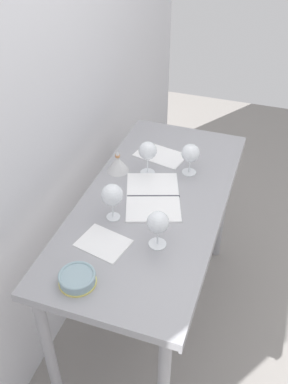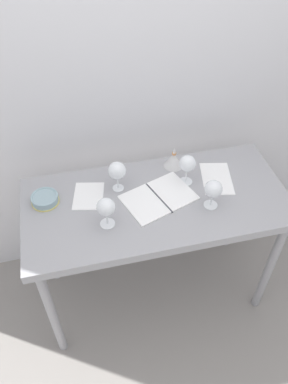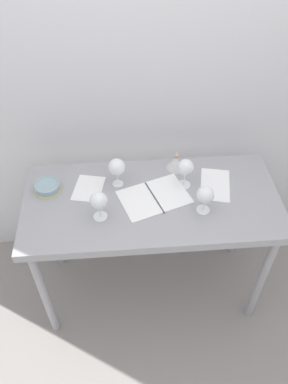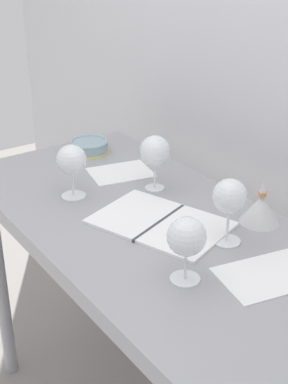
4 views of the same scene
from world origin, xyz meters
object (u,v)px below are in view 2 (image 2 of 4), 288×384
(wine_glass_far_right, at_px, (187,164))
(wine_glass_far_left, at_px, (117,171))
(open_notebook, at_px, (159,197))
(tasting_sheet_upper, at_px, (217,178))
(decanter_funnel, at_px, (174,160))
(tasting_sheet_lower, at_px, (89,196))
(wine_glass_near_left, at_px, (106,208))
(wine_glass_near_right, at_px, (213,190))
(tasting_bowl, at_px, (45,199))

(wine_glass_far_right, relative_size, wine_glass_far_left, 1.02)
(open_notebook, bearing_deg, tasting_sheet_upper, -7.71)
(open_notebook, distance_m, decanter_funnel, 0.28)
(wine_glass_far_left, distance_m, open_notebook, 0.26)
(wine_glass_far_right, relative_size, tasting_sheet_lower, 0.88)
(decanter_funnel, bearing_deg, open_notebook, -122.54)
(wine_glass_near_left, distance_m, tasting_sheet_upper, 0.68)
(tasting_sheet_upper, bearing_deg, tasting_sheet_lower, -170.04)
(tasting_sheet_upper, height_order, decanter_funnel, decanter_funnel)
(tasting_sheet_upper, xyz_separation_m, decanter_funnel, (-0.20, 0.16, 0.04))
(wine_glass_near_right, distance_m, wine_glass_near_left, 0.54)
(tasting_sheet_lower, bearing_deg, wine_glass_far_right, 11.05)
(wine_glass_near_left, xyz_separation_m, tasting_sheet_lower, (-0.07, 0.21, -0.12))
(open_notebook, xyz_separation_m, decanter_funnel, (0.15, 0.23, 0.04))
(wine_glass_far_left, bearing_deg, open_notebook, -32.02)
(wine_glass_near_right, xyz_separation_m, wine_glass_near_left, (-0.54, -0.00, 0.00))
(wine_glass_near_right, height_order, wine_glass_near_left, wine_glass_near_left)
(wine_glass_near_left, distance_m, decanter_funnel, 0.57)
(tasting_sheet_upper, relative_size, tasting_bowl, 1.80)
(open_notebook, bearing_deg, tasting_sheet_lower, 145.27)
(tasting_bowl, distance_m, decanter_funnel, 0.74)
(open_notebook, bearing_deg, wine_glass_far_right, 6.67)
(wine_glass_far_right, height_order, tasting_sheet_lower, wine_glass_far_right)
(wine_glass_near_right, bearing_deg, decanter_funnel, 105.85)
(tasting_sheet_upper, bearing_deg, wine_glass_far_left, -172.99)
(tasting_sheet_upper, height_order, tasting_bowl, tasting_bowl)
(tasting_bowl, bearing_deg, wine_glass_far_right, -1.68)
(wine_glass_near_left, xyz_separation_m, decanter_funnel, (0.44, 0.35, -0.07))
(tasting_sheet_lower, bearing_deg, tasting_sheet_upper, 10.31)
(wine_glass_near_right, distance_m, tasting_sheet_upper, 0.24)
(tasting_bowl, relative_size, decanter_funnel, 1.13)
(wine_glass_near_left, relative_size, open_notebook, 0.40)
(wine_glass_near_right, bearing_deg, wine_glass_far_right, 110.04)
(open_notebook, height_order, tasting_bowl, tasting_bowl)
(wine_glass_far_right, xyz_separation_m, wine_glass_far_left, (-0.37, 0.04, -0.00))
(wine_glass_near_left, height_order, wine_glass_far_left, wine_glass_far_left)
(wine_glass_near_right, xyz_separation_m, open_notebook, (-0.25, 0.11, -0.11))
(wine_glass_near_left, distance_m, wine_glass_far_left, 0.26)
(tasting_sheet_upper, bearing_deg, decanter_funnel, 153.37)
(wine_glass_near_left, distance_m, tasting_bowl, 0.38)
(wine_glass_near_left, xyz_separation_m, open_notebook, (0.29, 0.11, -0.11))
(wine_glass_far_left, xyz_separation_m, open_notebook, (0.19, -0.12, -0.12))
(open_notebook, distance_m, tasting_sheet_upper, 0.36)
(wine_glass_far_right, relative_size, decanter_funnel, 1.41)
(wine_glass_far_right, relative_size, tasting_bowl, 1.24)
(open_notebook, bearing_deg, wine_glass_far_left, 128.76)
(wine_glass_far_right, xyz_separation_m, wine_glass_near_right, (0.07, -0.20, -0.02))
(wine_glass_far_right, xyz_separation_m, tasting_bowl, (-0.76, 0.02, -0.10))
(wine_glass_far_left, bearing_deg, tasting_bowl, -177.99)
(tasting_sheet_lower, height_order, decanter_funnel, decanter_funnel)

